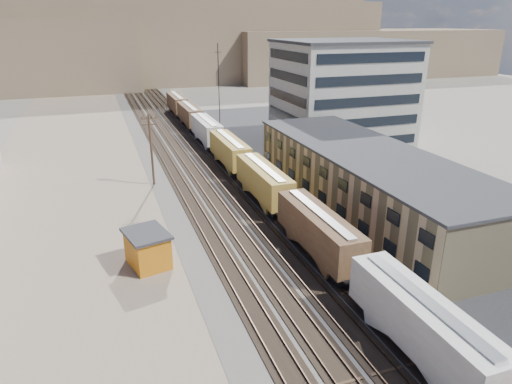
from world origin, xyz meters
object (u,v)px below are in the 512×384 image
object	(u,v)px
maintenance_shed	(148,248)
parked_car_blue	(354,150)
freight_train	(245,164)
utility_pole_north	(151,148)

from	to	relation	value
maintenance_shed	parked_car_blue	distance (m)	46.51
freight_train	parked_car_blue	xyz separation A→B (m)	(22.23, 7.76, -2.10)
parked_car_blue	freight_train	bearing A→B (deg)	-178.06
utility_pole_north	maintenance_shed	distance (m)	23.02
utility_pole_north	maintenance_shed	world-z (taller)	utility_pole_north
freight_train	maintenance_shed	distance (m)	24.75
freight_train	parked_car_blue	size ratio (longest dim) A/B	24.02
freight_train	utility_pole_north	world-z (taller)	utility_pole_north
maintenance_shed	parked_car_blue	size ratio (longest dim) A/B	1.07
freight_train	utility_pole_north	size ratio (longest dim) A/B	11.97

